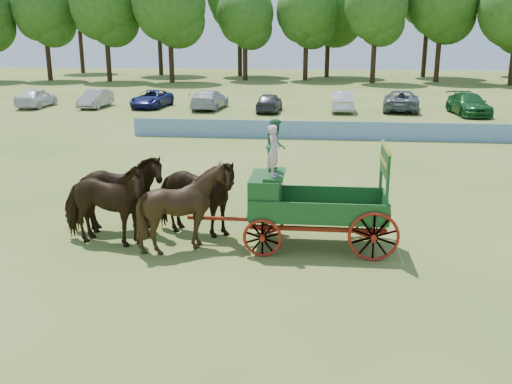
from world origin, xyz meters
name	(u,v)px	position (x,y,z in m)	size (l,w,h in m)	color
ground	(435,263)	(0.00, 0.00, 0.00)	(160.00, 160.00, 0.00)	olive
horse_lead_left	(104,205)	(-9.26, 0.39, 1.23)	(1.33, 2.91, 2.46)	black
horse_lead_right	(117,194)	(-9.26, 1.49, 1.23)	(1.33, 2.91, 2.46)	black
horse_wheel_left	(186,207)	(-6.86, 0.39, 1.23)	(1.99, 2.24, 2.46)	black
horse_wheel_right	(194,197)	(-6.86, 1.49, 1.23)	(1.33, 2.91, 2.46)	black
farm_dray	(293,193)	(-3.88, 0.97, 1.58)	(6.00, 2.00, 3.64)	maroon
sponsor_banner	(356,131)	(-1.00, 18.00, 0.53)	(26.00, 0.08, 1.05)	#1B4A96
parked_cars	(291,101)	(-5.22, 30.18, 0.76)	(41.55, 7.61, 1.58)	silver
treeline	(326,2)	(-2.43, 59.55, 9.43)	(92.14, 23.76, 15.60)	#382314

